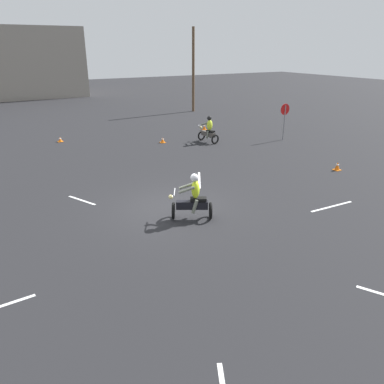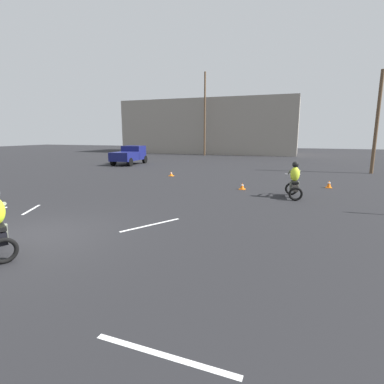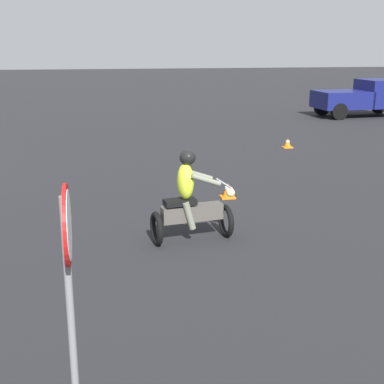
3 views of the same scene
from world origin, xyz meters
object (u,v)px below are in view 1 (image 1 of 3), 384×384
at_px(traffic_cone_near_right, 337,166).
at_px(traffic_cone_mid_left, 204,127).
at_px(motorcycle_rider_background, 209,131).
at_px(traffic_cone_mid_center, 60,140).
at_px(motorcycle_rider_foreground, 193,199).
at_px(utility_pole_near, 193,70).
at_px(stop_sign, 285,114).
at_px(traffic_cone_near_left, 163,140).

relative_size(traffic_cone_near_right, traffic_cone_mid_left, 1.01).
bearing_deg(traffic_cone_near_right, motorcycle_rider_background, 106.84).
bearing_deg(traffic_cone_mid_center, motorcycle_rider_foreground, -83.20).
bearing_deg(traffic_cone_near_right, traffic_cone_mid_left, 93.39).
height_order(traffic_cone_mid_left, utility_pole_near, utility_pole_near).
bearing_deg(stop_sign, traffic_cone_near_left, 156.19).
xyz_separation_m(stop_sign, traffic_cone_mid_left, (-2.78, 5.17, -1.44)).
xyz_separation_m(traffic_cone_near_left, traffic_cone_mid_left, (4.31, 2.04, 0.03)).
distance_m(traffic_cone_near_left, traffic_cone_mid_left, 4.77).
distance_m(motorcycle_rider_foreground, traffic_cone_near_left, 11.29).
height_order(traffic_cone_mid_center, utility_pole_near, utility_pole_near).
height_order(traffic_cone_near_left, utility_pole_near, utility_pole_near).
distance_m(stop_sign, traffic_cone_near_right, 6.66).
relative_size(traffic_cone_mid_center, utility_pole_near, 0.04).
bearing_deg(traffic_cone_near_left, traffic_cone_mid_center, 148.32).
distance_m(motorcycle_rider_foreground, traffic_cone_near_right, 8.97).
bearing_deg(utility_pole_near, traffic_cone_mid_left, -114.36).
bearing_deg(stop_sign, traffic_cone_mid_center, 152.59).
bearing_deg(traffic_cone_near_left, utility_pole_near, 51.25).
bearing_deg(motorcycle_rider_foreground, traffic_cone_near_right, -52.19).
relative_size(motorcycle_rider_foreground, traffic_cone_near_right, 4.00).
relative_size(stop_sign, utility_pole_near, 0.32).
bearing_deg(motorcycle_rider_background, traffic_cone_mid_left, 53.42).
relative_size(traffic_cone_near_left, traffic_cone_mid_left, 0.83).
xyz_separation_m(motorcycle_rider_background, traffic_cone_near_left, (-2.57, 1.31, -0.56)).
bearing_deg(utility_pole_near, traffic_cone_near_right, -98.37).
xyz_separation_m(traffic_cone_mid_center, utility_pole_near, (13.32, 6.27, 3.48)).
distance_m(traffic_cone_near_left, traffic_cone_near_right, 10.54).
height_order(traffic_cone_near_left, traffic_cone_mid_left, traffic_cone_mid_left).
distance_m(motorcycle_rider_foreground, traffic_cone_mid_center, 14.12).
distance_m(traffic_cone_near_right, traffic_cone_mid_center, 16.50).
height_order(motorcycle_rider_background, traffic_cone_near_left, motorcycle_rider_background).
height_order(motorcycle_rider_background, traffic_cone_near_right, motorcycle_rider_background).
bearing_deg(stop_sign, traffic_cone_mid_left, 118.27).
bearing_deg(traffic_cone_near_left, motorcycle_rider_background, -27.06).
xyz_separation_m(stop_sign, traffic_cone_mid_center, (-12.64, 6.55, -1.49)).
relative_size(traffic_cone_near_left, utility_pole_near, 0.05).
distance_m(motorcycle_rider_foreground, traffic_cone_mid_left, 15.06).
relative_size(motorcycle_rider_foreground, traffic_cone_near_left, 4.87).
bearing_deg(traffic_cone_mid_center, motorcycle_rider_background, -30.26).
height_order(stop_sign, utility_pole_near, utility_pole_near).
height_order(motorcycle_rider_background, stop_sign, stop_sign).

